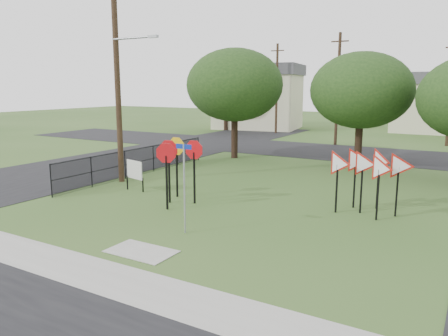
# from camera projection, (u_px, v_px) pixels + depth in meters

# --- Properties ---
(ground) EXTENTS (140.00, 140.00, 0.00)m
(ground) POSITION_uv_depth(u_px,v_px,m) (188.00, 229.00, 14.84)
(ground) COLOR #2F501E
(sidewalk) EXTENTS (30.00, 1.60, 0.02)m
(sidewalk) POSITION_uv_depth(u_px,v_px,m) (95.00, 274.00, 11.28)
(sidewalk) COLOR gray
(sidewalk) RESTS_ON ground
(planting_strip) EXTENTS (30.00, 0.80, 0.02)m
(planting_strip) POSITION_uv_depth(u_px,v_px,m) (56.00, 293.00, 10.26)
(planting_strip) COLOR #2F501E
(planting_strip) RESTS_ON ground
(street_left) EXTENTS (8.00, 50.00, 0.02)m
(street_left) POSITION_uv_depth(u_px,v_px,m) (127.00, 159.00, 29.29)
(street_left) COLOR black
(street_left) RESTS_ON ground
(street_far) EXTENTS (60.00, 8.00, 0.02)m
(street_far) POSITION_uv_depth(u_px,v_px,m) (346.00, 153.00, 31.78)
(street_far) COLOR black
(street_far) RESTS_ON ground
(curb_pad) EXTENTS (2.00, 1.20, 0.02)m
(curb_pad) POSITION_uv_depth(u_px,v_px,m) (141.00, 251.00, 12.80)
(curb_pad) COLOR gray
(curb_pad) RESTS_ON ground
(street_name_sign) EXTENTS (0.61, 0.06, 2.96)m
(street_name_sign) POSITION_uv_depth(u_px,v_px,m) (184.00, 183.00, 14.16)
(street_name_sign) COLOR #9CA0A5
(street_name_sign) RESTS_ON ground
(stop_sign_cluster) EXTENTS (2.10, 2.04, 2.65)m
(stop_sign_cluster) POSITION_uv_depth(u_px,v_px,m) (177.00, 157.00, 17.84)
(stop_sign_cluster) COLOR black
(stop_sign_cluster) RESTS_ON ground
(yield_sign_cluster) EXTENTS (3.13, 2.08, 2.46)m
(yield_sign_cluster) POSITION_uv_depth(u_px,v_px,m) (369.00, 167.00, 16.42)
(yield_sign_cluster) COLOR black
(yield_sign_cluster) RESTS_ON ground
(info_board) EXTENTS (1.12, 0.31, 1.42)m
(info_board) POSITION_uv_depth(u_px,v_px,m) (135.00, 171.00, 20.12)
(info_board) COLOR black
(info_board) RESTS_ON ground
(utility_pole_main) EXTENTS (3.55, 0.33, 10.00)m
(utility_pole_main) POSITION_uv_depth(u_px,v_px,m) (118.00, 77.00, 21.29)
(utility_pole_main) COLOR #3A291B
(utility_pole_main) RESTS_ON ground
(far_pole_a) EXTENTS (1.40, 0.24, 9.00)m
(far_pole_a) POSITION_uv_depth(u_px,v_px,m) (338.00, 89.00, 35.32)
(far_pole_a) COLOR #3A291B
(far_pole_a) RESTS_ON ground
(far_pole_c) EXTENTS (1.40, 0.24, 9.00)m
(far_pole_c) POSITION_uv_depth(u_px,v_px,m) (277.00, 88.00, 44.39)
(far_pole_c) COLOR #3A291B
(far_pole_c) RESTS_ON ground
(fence_run) EXTENTS (0.05, 11.55, 1.50)m
(fence_run) POSITION_uv_depth(u_px,v_px,m) (140.00, 161.00, 23.77)
(fence_run) COLOR black
(fence_run) RESTS_ON ground
(house_left) EXTENTS (10.58, 8.88, 7.20)m
(house_left) POSITION_uv_depth(u_px,v_px,m) (258.00, 96.00, 49.95)
(house_left) COLOR beige
(house_left) RESTS_ON ground
(house_mid) EXTENTS (8.40, 8.40, 6.20)m
(house_mid) POSITION_uv_depth(u_px,v_px,m) (436.00, 102.00, 46.16)
(house_mid) COLOR beige
(house_mid) RESTS_ON ground
(tree_near_left) EXTENTS (6.40, 6.40, 7.27)m
(tree_near_left) POSITION_uv_depth(u_px,v_px,m) (235.00, 85.00, 28.79)
(tree_near_left) COLOR black
(tree_near_left) RESTS_ON ground
(tree_near_mid) EXTENTS (6.00, 6.00, 6.80)m
(tree_near_mid) POSITION_uv_depth(u_px,v_px,m) (361.00, 90.00, 25.71)
(tree_near_mid) COLOR black
(tree_near_mid) RESTS_ON ground
(tree_far_left) EXTENTS (6.80, 6.80, 7.73)m
(tree_far_left) POSITION_uv_depth(u_px,v_px,m) (226.00, 83.00, 47.27)
(tree_far_left) COLOR black
(tree_far_left) RESTS_ON ground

